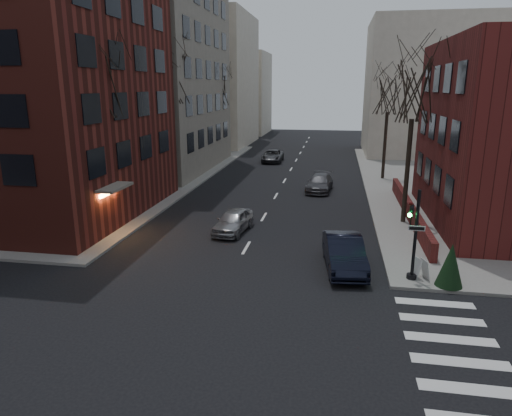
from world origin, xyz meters
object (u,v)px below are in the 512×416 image
(tree_left_a, at_px, (98,83))
(streetlamp_far, at_px, (227,122))
(tree_right_a, at_px, (414,91))
(tree_left_b, at_px, (172,78))
(streetlamp_near, at_px, (164,143))
(sandwich_board, at_px, (421,269))
(tree_left_c, at_px, (217,89))
(parked_sedan, at_px, (344,253))
(traffic_signal, at_px, (413,241))
(car_lane_far, at_px, (273,156))
(car_lane_gray, at_px, (320,183))
(car_lane_silver, at_px, (233,221))
(evergreen_shrub, at_px, (451,265))
(tree_right_b, at_px, (388,95))

(tree_left_a, xyz_separation_m, streetlamp_far, (0.60, 28.00, -4.23))
(tree_right_a, bearing_deg, tree_left_b, 155.56)
(streetlamp_near, distance_m, streetlamp_far, 20.00)
(tree_right_a, relative_size, sandwich_board, 10.76)
(tree_right_a, bearing_deg, tree_left_c, 128.66)
(tree_left_b, bearing_deg, streetlamp_near, -81.47)
(parked_sedan, bearing_deg, sandwich_board, -22.01)
(traffic_signal, xyz_separation_m, tree_left_a, (-16.74, 5.01, 6.56))
(parked_sedan, xyz_separation_m, car_lane_far, (-7.61, 30.42, -0.12))
(streetlamp_near, relative_size, car_lane_gray, 1.37)
(tree_left_b, xyz_separation_m, streetlamp_near, (0.60, -4.00, -4.68))
(tree_right_a, xyz_separation_m, car_lane_silver, (-10.08, -3.43, -7.36))
(streetlamp_far, height_order, car_lane_silver, streetlamp_far)
(car_lane_silver, distance_m, car_lane_far, 25.88)
(streetlamp_far, relative_size, evergreen_shrub, 3.35)
(parked_sedan, bearing_deg, tree_right_b, 73.52)
(car_lane_gray, relative_size, car_lane_far, 0.96)
(car_lane_silver, distance_m, car_lane_gray, 12.62)
(tree_left_b, bearing_deg, car_lane_silver, -56.65)
(streetlamp_far, distance_m, evergreen_shrub, 37.99)
(traffic_signal, height_order, car_lane_far, traffic_signal)
(car_lane_silver, height_order, evergreen_shrub, evergreen_shrub)
(traffic_signal, bearing_deg, sandwich_board, 14.41)
(tree_left_c, height_order, parked_sedan, tree_left_c)
(sandwich_board, bearing_deg, car_lane_gray, 85.10)
(streetlamp_far, height_order, parked_sedan, streetlamp_far)
(streetlamp_far, bearing_deg, streetlamp_near, -90.00)
(car_lane_gray, distance_m, car_lane_far, 15.24)
(streetlamp_near, height_order, parked_sedan, streetlamp_near)
(tree_right_a, bearing_deg, tree_left_a, -167.20)
(streetlamp_near, xyz_separation_m, streetlamp_far, (0.00, 20.00, 0.00))
(traffic_signal, distance_m, streetlamp_near, 20.86)
(streetlamp_near, distance_m, parked_sedan, 18.22)
(tree_left_b, height_order, car_lane_far, tree_left_b)
(tree_right_a, xyz_separation_m, tree_right_b, (0.00, 14.00, -0.44))
(car_lane_far, bearing_deg, tree_left_a, -104.09)
(tree_right_b, relative_size, car_lane_silver, 2.34)
(tree_left_b, relative_size, sandwich_board, 11.95)
(parked_sedan, relative_size, car_lane_silver, 1.21)
(car_lane_gray, relative_size, sandwich_board, 5.07)
(tree_left_b, relative_size, streetlamp_near, 1.72)
(streetlamp_far, height_order, car_lane_gray, streetlamp_far)
(tree_left_a, bearing_deg, evergreen_shrub, -16.79)
(traffic_signal, height_order, evergreen_shrub, traffic_signal)
(tree_left_c, relative_size, streetlamp_far, 1.55)
(sandwich_board, bearing_deg, tree_left_b, 114.13)
(tree_left_a, xyz_separation_m, tree_left_c, (0.00, 26.00, -0.44))
(car_lane_silver, bearing_deg, evergreen_shrub, -22.10)
(traffic_signal, bearing_deg, car_lane_far, 108.44)
(tree_left_a, bearing_deg, tree_left_b, 90.00)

